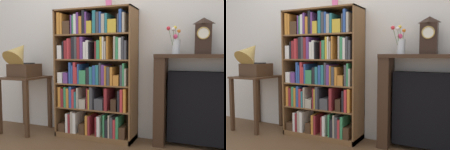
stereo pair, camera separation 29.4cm
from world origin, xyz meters
TOP-DOWN VIEW (x-y plane):
  - ground_plane at (0.00, 0.00)m, footprint 7.73×6.40m
  - wall_back at (0.13, 0.34)m, footprint 4.73×0.08m
  - bookshelf at (-0.01, 0.12)m, footprint 0.99×0.34m
  - side_table_left at (-1.00, 0.03)m, footprint 0.50×0.54m
  - gramophone at (-1.00, -0.03)m, footprint 0.32×0.46m
  - fireplace_mantel at (1.25, 0.19)m, footprint 1.03×0.27m
  - mantel_clock at (1.23, 0.16)m, footprint 0.16×0.15m
  - flower_vase at (0.95, 0.16)m, footprint 0.14×0.13m

SIDE VIEW (x-z plane):
  - ground_plane at x=0.00m, z-range -0.02..0.00m
  - fireplace_mantel at x=1.25m, z-range -0.01..1.02m
  - side_table_left at x=-1.00m, z-range 0.18..0.91m
  - bookshelf at x=-0.01m, z-range -0.02..1.55m
  - gramophone at x=-1.00m, z-range 0.69..1.21m
  - flower_vase at x=0.95m, z-range 0.99..1.30m
  - mantel_clock at x=1.23m, z-range 1.03..1.41m
  - wall_back at x=0.13m, z-range 0.00..2.60m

